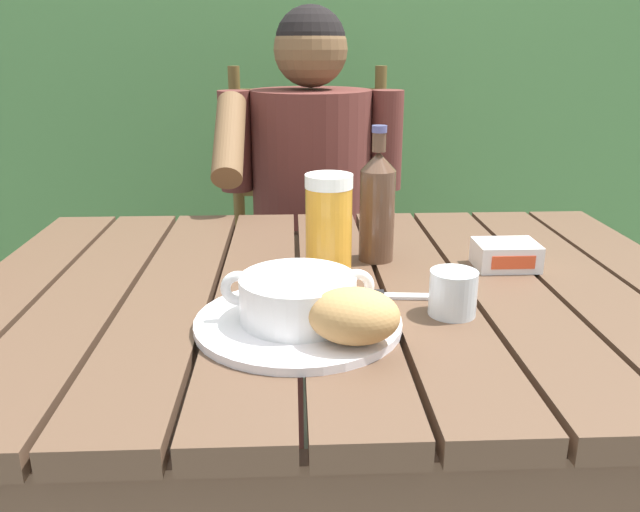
% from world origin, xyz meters
% --- Properties ---
extents(dining_table, '(1.21, 0.89, 0.74)m').
position_xyz_m(dining_table, '(0.00, 0.00, 0.64)').
color(dining_table, brown).
rests_on(dining_table, ground_plane).
extents(hedge_backdrop, '(3.21, 0.77, 2.48)m').
position_xyz_m(hedge_backdrop, '(0.03, 1.78, 1.00)').
color(hedge_backdrop, '#497841').
rests_on(hedge_backdrop, ground_plane).
extents(chair_near_diner, '(0.48, 0.43, 1.05)m').
position_xyz_m(chair_near_diner, '(-0.02, 0.89, 0.51)').
color(chair_near_diner, brown).
rests_on(chair_near_diner, ground_plane).
extents(person_eating, '(0.48, 0.47, 1.21)m').
position_xyz_m(person_eating, '(-0.03, 0.69, 0.71)').
color(person_eating, '#592923').
rests_on(person_eating, ground_plane).
extents(serving_plate, '(0.29, 0.29, 0.01)m').
position_xyz_m(serving_plate, '(-0.07, -0.17, 0.74)').
color(serving_plate, white).
rests_on(serving_plate, dining_table).
extents(soup_bowl, '(0.21, 0.16, 0.07)m').
position_xyz_m(soup_bowl, '(-0.07, -0.17, 0.78)').
color(soup_bowl, white).
rests_on(soup_bowl, serving_plate).
extents(bread_roll, '(0.13, 0.11, 0.07)m').
position_xyz_m(bread_roll, '(-0.00, -0.24, 0.78)').
color(bread_roll, tan).
rests_on(bread_roll, serving_plate).
extents(beer_glass, '(0.08, 0.08, 0.17)m').
position_xyz_m(beer_glass, '(-0.01, 0.06, 0.82)').
color(beer_glass, orange).
rests_on(beer_glass, dining_table).
extents(beer_bottle, '(0.06, 0.06, 0.24)m').
position_xyz_m(beer_bottle, '(0.08, 0.12, 0.84)').
color(beer_bottle, '#523626').
rests_on(beer_bottle, dining_table).
extents(water_glass_small, '(0.07, 0.07, 0.07)m').
position_xyz_m(water_glass_small, '(0.15, -0.14, 0.77)').
color(water_glass_small, silver).
rests_on(water_glass_small, dining_table).
extents(butter_tub, '(0.11, 0.08, 0.05)m').
position_xyz_m(butter_tub, '(0.30, 0.06, 0.76)').
color(butter_tub, white).
rests_on(butter_tub, dining_table).
extents(table_knife, '(0.17, 0.03, 0.01)m').
position_xyz_m(table_knife, '(0.06, -0.07, 0.74)').
color(table_knife, silver).
rests_on(table_knife, dining_table).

